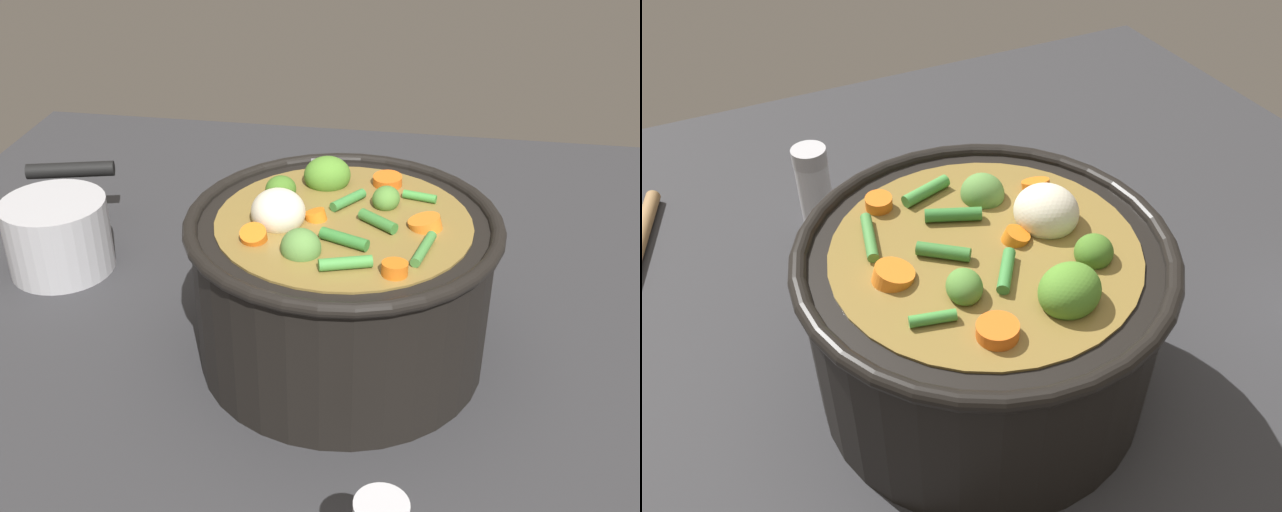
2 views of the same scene
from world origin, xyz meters
TOP-DOWN VIEW (x-y plane):
  - ground_plane at (0.00, 0.00)m, footprint 1.10×1.10m
  - cooking_pot at (0.00, 0.00)m, footprint 0.27×0.27m
  - salt_shaker at (-0.26, -0.06)m, footprint 0.03×0.03m

SIDE VIEW (x-z plane):
  - ground_plane at x=0.00m, z-range 0.00..0.00m
  - salt_shaker at x=-0.26m, z-range 0.00..0.09m
  - cooking_pot at x=0.00m, z-range -0.01..0.16m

